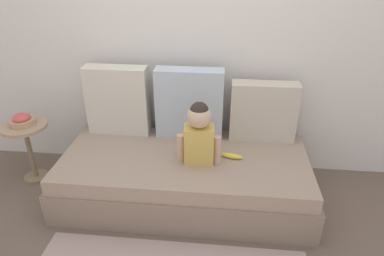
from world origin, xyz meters
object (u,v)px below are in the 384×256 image
throw_pillow_right (263,112)px  toddler (199,133)px  side_table (27,138)px  throw_pillow_left (118,100)px  fruit_bowl (22,120)px  couch (185,177)px  banana (232,156)px  throw_pillow_center (189,103)px

throw_pillow_right → toddler: size_ratio=1.10×
throw_pillow_right → toddler: bearing=-139.5°
throw_pillow_right → side_table: bearing=-173.5°
throw_pillow_left → fruit_bowl: (-0.76, -0.22, -0.12)m
throw_pillow_right → couch: bearing=-149.8°
throw_pillow_left → throw_pillow_right: bearing=0.0°
throw_pillow_left → throw_pillow_right: (1.23, 0.00, -0.05)m
fruit_bowl → throw_pillow_right: bearing=6.5°
toddler → banana: bearing=16.2°
throw_pillow_center → fruit_bowl: size_ratio=2.94×
throw_pillow_left → fruit_bowl: bearing=-163.5°
throw_pillow_right → fruit_bowl: throw_pillow_right is taller
toddler → side_table: size_ratio=0.91×
couch → throw_pillow_left: size_ratio=3.36×
couch → throw_pillow_center: size_ratio=3.36×
throw_pillow_left → toddler: (0.73, -0.42, -0.04)m
banana → throw_pillow_center: bearing=136.2°
side_table → fruit_bowl: (0.00, -0.00, 0.17)m
toddler → couch: bearing=150.0°
couch → side_table: bearing=174.5°
couch → fruit_bowl: (-1.37, 0.13, 0.38)m
throw_pillow_center → side_table: (-1.37, -0.22, -0.28)m
throw_pillow_left → side_table: throw_pillow_left is taller
throw_pillow_center → toddler: (0.12, -0.42, -0.04)m
throw_pillow_center → toddler: 0.44m
toddler → side_table: bearing=172.4°
throw_pillow_left → banana: (0.98, -0.35, -0.27)m
throw_pillow_right → side_table: size_ratio=1.01×
throw_pillow_left → toddler: size_ratio=1.20×
banana → fruit_bowl: (-1.74, 0.13, 0.16)m
couch → throw_pillow_left: 0.86m
throw_pillow_center → side_table: bearing=-170.7°
side_table → throw_pillow_left: bearing=16.5°
throw_pillow_right → toddler: (-0.50, -0.42, 0.00)m
toddler → banana: toddler is taller
throw_pillow_left → banana: size_ratio=3.45×
banana → fruit_bowl: 1.75m
couch → throw_pillow_left: throw_pillow_left is taller
banana → side_table: bearing=175.8°
fruit_bowl → side_table: bearing=172.9°
throw_pillow_left → throw_pillow_right: size_ratio=1.09×
side_table → couch: bearing=-5.5°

